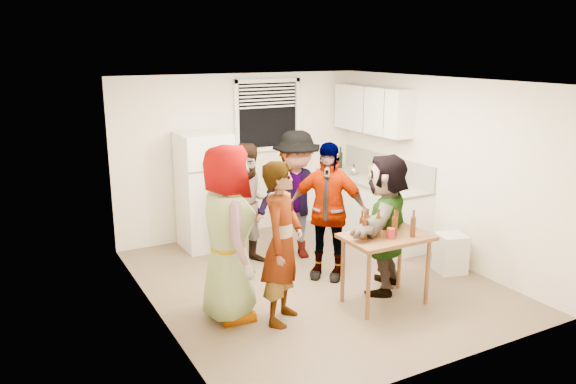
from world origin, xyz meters
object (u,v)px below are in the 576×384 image
blue_cup (387,192)px  guest_black (326,276)px  trash_bin (451,254)px  wine_bottle (340,168)px  beer_bottle_table (378,237)px  guest_grey (230,316)px  guest_stripe (283,320)px  refrigerator (205,191)px  guest_back_left (251,263)px  beer_bottle_counter (392,189)px  kettle (354,175)px  red_cup (390,238)px  guest_back_right (296,257)px  guest_orange (383,288)px  serving_table (383,302)px

blue_cup → guest_black: (-1.23, -0.36, -0.90)m
trash_bin → wine_bottle: bearing=89.5°
beer_bottle_table → guest_grey: beer_bottle_table is taller
wine_bottle → guest_stripe: (-2.60, -2.83, -0.90)m
refrigerator → guest_back_left: (0.29, -0.96, -0.85)m
beer_bottle_counter → guest_black: bearing=-162.2°
kettle → wine_bottle: size_ratio=0.81×
red_cup → refrigerator: bearing=110.9°
kettle → beer_bottle_counter: size_ratio=0.86×
trash_bin → guest_back_left: bearing=145.3°
guest_back_right → blue_cup: bearing=-6.7°
trash_bin → guest_back_left: (-2.19, 1.51, -0.25)m
guest_black → guest_grey: bearing=-118.6°
refrigerator → red_cup: size_ratio=14.56×
trash_bin → guest_orange: (-1.11, -0.01, -0.25)m
kettle → trash_bin: bearing=-109.9°
beer_bottle_table → red_cup: (0.09, -0.11, 0.00)m
beer_bottle_counter → guest_grey: 3.18m
kettle → wine_bottle: wine_bottle is taller
guest_grey → guest_orange: guest_grey is taller
beer_bottle_counter → blue_cup: (-0.16, -0.09, 0.00)m
wine_bottle → serving_table: 3.42m
kettle → serving_table: 2.91m
guest_grey → guest_back_left: guest_back_left is taller
refrigerator → trash_bin: (2.48, -2.47, -0.60)m
kettle → guest_back_left: kettle is taller
beer_bottle_counter → kettle: bearing=87.2°
wine_bottle → guest_black: (-1.54, -2.03, -0.90)m
wine_bottle → guest_grey: size_ratio=0.14×
red_cup → guest_back_left: size_ratio=0.07×
trash_bin → beer_bottle_table: size_ratio=2.17×
serving_table → guest_stripe: size_ratio=0.55×
refrigerator → trash_bin: refrigerator is taller
refrigerator → guest_grey: (-0.57, -2.26, -0.85)m
beer_bottle_table → guest_grey: bearing=161.5°
beer_bottle_table → guest_stripe: (-1.11, 0.18, -0.82)m
refrigerator → guest_orange: (1.37, -2.48, -0.85)m
beer_bottle_counter → guest_black: 1.72m
guest_grey → blue_cup: bearing=-65.1°
wine_bottle → trash_bin: wine_bottle is taller
wine_bottle → guest_orange: size_ratio=0.16×
blue_cup → beer_bottle_table: blue_cup is taller
kettle → guest_orange: kettle is taller
red_cup → guest_stripe: size_ratio=0.07×
guest_grey → guest_back_right: (1.52, 1.23, 0.00)m
guest_grey → guest_back_right: size_ratio=1.07×
refrigerator → trash_bin: 3.55m
guest_stripe → guest_orange: (1.47, 0.14, 0.00)m
guest_grey → guest_stripe: guest_grey is taller
blue_cup → refrigerator: bearing=146.4°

